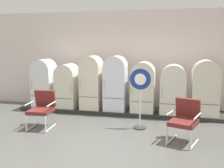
{
  "coord_description": "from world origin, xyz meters",
  "views": [
    {
      "loc": [
        1.48,
        -4.44,
        2.09
      ],
      "look_at": [
        -0.19,
        2.75,
        0.91
      ],
      "focal_mm": 41.12,
      "sensor_mm": 36.0,
      "label": 1
    }
  ],
  "objects_px": {
    "refrigerator_3": "(115,82)",
    "refrigerator_6": "(205,87)",
    "sign_stand": "(140,98)",
    "refrigerator_4": "(143,86)",
    "refrigerator_1": "(68,84)",
    "refrigerator_5": "(173,88)",
    "refrigerator_2": "(91,81)",
    "refrigerator_0": "(44,81)",
    "armchair_right": "(185,119)",
    "armchair_left": "(42,107)"
  },
  "relations": [
    {
      "from": "refrigerator_2",
      "to": "armchair_right",
      "type": "bearing_deg",
      "value": -35.48
    },
    {
      "from": "refrigerator_3",
      "to": "refrigerator_5",
      "type": "distance_m",
      "value": 1.67
    },
    {
      "from": "refrigerator_1",
      "to": "refrigerator_2",
      "type": "xyz_separation_m",
      "value": [
        0.79,
        -0.02,
        0.15
      ]
    },
    {
      "from": "refrigerator_4",
      "to": "refrigerator_5",
      "type": "bearing_deg",
      "value": -1.49
    },
    {
      "from": "refrigerator_3",
      "to": "armchair_left",
      "type": "relative_size",
      "value": 1.76
    },
    {
      "from": "refrigerator_1",
      "to": "armchair_left",
      "type": "bearing_deg",
      "value": -88.54
    },
    {
      "from": "refrigerator_6",
      "to": "refrigerator_4",
      "type": "bearing_deg",
      "value": 179.08
    },
    {
      "from": "refrigerator_3",
      "to": "refrigerator_2",
      "type": "bearing_deg",
      "value": 178.37
    },
    {
      "from": "refrigerator_3",
      "to": "refrigerator_4",
      "type": "height_order",
      "value": "refrigerator_3"
    },
    {
      "from": "armchair_right",
      "to": "refrigerator_4",
      "type": "bearing_deg",
      "value": 119.93
    },
    {
      "from": "refrigerator_2",
      "to": "refrigerator_5",
      "type": "distance_m",
      "value": 2.42
    },
    {
      "from": "refrigerator_0",
      "to": "refrigerator_6",
      "type": "bearing_deg",
      "value": -0.13
    },
    {
      "from": "refrigerator_2",
      "to": "refrigerator_3",
      "type": "bearing_deg",
      "value": -1.63
    },
    {
      "from": "armchair_left",
      "to": "refrigerator_3",
      "type": "bearing_deg",
      "value": 48.41
    },
    {
      "from": "refrigerator_3",
      "to": "refrigerator_4",
      "type": "relative_size",
      "value": 1.11
    },
    {
      "from": "refrigerator_4",
      "to": "refrigerator_2",
      "type": "bearing_deg",
      "value": -179.53
    },
    {
      "from": "refrigerator_3",
      "to": "refrigerator_6",
      "type": "bearing_deg",
      "value": 0.15
    },
    {
      "from": "refrigerator_0",
      "to": "sign_stand",
      "type": "relative_size",
      "value": 1.0
    },
    {
      "from": "sign_stand",
      "to": "refrigerator_0",
      "type": "bearing_deg",
      "value": 158.77
    },
    {
      "from": "refrigerator_2",
      "to": "refrigerator_3",
      "type": "distance_m",
      "value": 0.75
    },
    {
      "from": "refrigerator_4",
      "to": "armchair_right",
      "type": "height_order",
      "value": "refrigerator_4"
    },
    {
      "from": "refrigerator_3",
      "to": "refrigerator_6",
      "type": "distance_m",
      "value": 2.53
    },
    {
      "from": "refrigerator_4",
      "to": "sign_stand",
      "type": "bearing_deg",
      "value": -86.9
    },
    {
      "from": "refrigerator_0",
      "to": "sign_stand",
      "type": "xyz_separation_m",
      "value": [
        3.21,
        -1.25,
        -0.12
      ]
    },
    {
      "from": "refrigerator_6",
      "to": "refrigerator_1",
      "type": "bearing_deg",
      "value": 179.48
    },
    {
      "from": "refrigerator_1",
      "to": "sign_stand",
      "type": "relative_size",
      "value": 0.91
    },
    {
      "from": "refrigerator_3",
      "to": "refrigerator_0",
      "type": "bearing_deg",
      "value": 179.56
    },
    {
      "from": "refrigerator_0",
      "to": "refrigerator_3",
      "type": "height_order",
      "value": "refrigerator_3"
    },
    {
      "from": "refrigerator_6",
      "to": "sign_stand",
      "type": "bearing_deg",
      "value": -143.09
    },
    {
      "from": "refrigerator_2",
      "to": "armchair_right",
      "type": "xyz_separation_m",
      "value": [
        2.66,
        -1.9,
        -0.45
      ]
    },
    {
      "from": "refrigerator_0",
      "to": "refrigerator_3",
      "type": "distance_m",
      "value": 2.33
    },
    {
      "from": "refrigerator_5",
      "to": "refrigerator_1",
      "type": "bearing_deg",
      "value": 179.43
    },
    {
      "from": "refrigerator_5",
      "to": "refrigerator_6",
      "type": "relative_size",
      "value": 0.91
    },
    {
      "from": "refrigerator_2",
      "to": "refrigerator_4",
      "type": "bearing_deg",
      "value": 0.47
    },
    {
      "from": "refrigerator_3",
      "to": "sign_stand",
      "type": "bearing_deg",
      "value": -54.35
    },
    {
      "from": "refrigerator_0",
      "to": "armchair_left",
      "type": "height_order",
      "value": "refrigerator_0"
    },
    {
      "from": "refrigerator_3",
      "to": "refrigerator_6",
      "type": "xyz_separation_m",
      "value": [
        2.53,
        0.01,
        -0.05
      ]
    },
    {
      "from": "armchair_right",
      "to": "armchair_left",
      "type": "bearing_deg",
      "value": 176.83
    },
    {
      "from": "refrigerator_2",
      "to": "refrigerator_6",
      "type": "relative_size",
      "value": 1.05
    },
    {
      "from": "refrigerator_0",
      "to": "refrigerator_2",
      "type": "distance_m",
      "value": 1.58
    },
    {
      "from": "refrigerator_0",
      "to": "refrigerator_3",
      "type": "bearing_deg",
      "value": -0.44
    },
    {
      "from": "refrigerator_4",
      "to": "armchair_left",
      "type": "relative_size",
      "value": 1.58
    },
    {
      "from": "refrigerator_1",
      "to": "refrigerator_5",
      "type": "relative_size",
      "value": 0.97
    },
    {
      "from": "refrigerator_2",
      "to": "refrigerator_1",
      "type": "bearing_deg",
      "value": 178.36
    },
    {
      "from": "refrigerator_3",
      "to": "sign_stand",
      "type": "relative_size",
      "value": 1.09
    },
    {
      "from": "refrigerator_3",
      "to": "sign_stand",
      "type": "distance_m",
      "value": 1.53
    },
    {
      "from": "refrigerator_1",
      "to": "refrigerator_3",
      "type": "distance_m",
      "value": 1.55
    },
    {
      "from": "refrigerator_0",
      "to": "refrigerator_2",
      "type": "xyz_separation_m",
      "value": [
        1.58,
        0.0,
        0.07
      ]
    },
    {
      "from": "refrigerator_0",
      "to": "armchair_right",
      "type": "xyz_separation_m",
      "value": [
        4.24,
        -1.9,
        -0.38
      ]
    },
    {
      "from": "refrigerator_3",
      "to": "refrigerator_4",
      "type": "distance_m",
      "value": 0.82
    }
  ]
}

